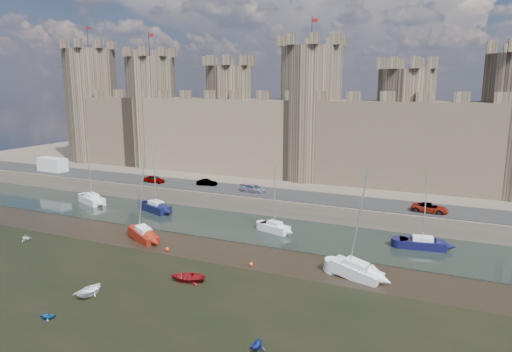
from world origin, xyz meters
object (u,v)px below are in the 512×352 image
(sailboat_4, at_px, (144,234))
(car_3, at_px, (430,208))
(sailboat_1, at_px, (156,207))
(sailboat_2, at_px, (274,227))
(car_1, at_px, (207,183))
(sailboat_3, at_px, (422,243))
(van, at_px, (53,165))
(car_2, at_px, (254,189))
(dinghy_1, at_px, (48,316))
(sailboat_5, at_px, (356,270))
(car_0, at_px, (154,179))
(sailboat_0, at_px, (92,199))

(sailboat_4, bearing_deg, car_3, 54.41)
(sailboat_1, xyz_separation_m, sailboat_2, (20.06, -1.63, -0.08))
(car_1, relative_size, sailboat_3, 0.37)
(van, bearing_deg, car_1, 6.50)
(car_2, bearing_deg, sailboat_1, 130.89)
(sailboat_1, xyz_separation_m, dinghy_1, (11.35, -30.32, -0.49))
(car_1, relative_size, car_2, 0.77)
(car_3, relative_size, sailboat_5, 0.41)
(sailboat_1, bearing_deg, sailboat_3, 20.47)
(car_0, bearing_deg, sailboat_3, -95.91)
(car_0, relative_size, sailboat_4, 0.34)
(sailboat_0, relative_size, sailboat_3, 1.12)
(car_0, height_order, sailboat_4, sailboat_4)
(car_0, bearing_deg, car_2, -84.28)
(car_1, distance_m, dinghy_1, 40.71)
(car_3, xyz_separation_m, dinghy_1, (-27.18, -37.72, -2.80))
(car_3, xyz_separation_m, sailboat_5, (-5.62, -18.93, -2.35))
(van, relative_size, sailboat_3, 0.67)
(sailboat_0, bearing_deg, sailboat_5, 8.24)
(sailboat_0, distance_m, sailboat_3, 50.90)
(car_0, distance_m, car_1, 9.56)
(car_3, height_order, sailboat_1, sailboat_1)
(van, bearing_deg, sailboat_4, -23.50)
(car_0, height_order, car_3, car_0)
(sailboat_0, bearing_deg, sailboat_4, -8.03)
(sailboat_5, bearing_deg, car_3, 88.57)
(sailboat_3, distance_m, sailboat_4, 33.85)
(car_1, distance_m, sailboat_2, 20.17)
(car_1, xyz_separation_m, sailboat_3, (34.93, -9.62, -2.33))
(car_0, bearing_deg, car_3, -86.32)
(sailboat_2, height_order, sailboat_4, sailboat_4)
(car_2, relative_size, car_3, 0.95)
(sailboat_2, distance_m, sailboat_5, 16.21)
(car_1, bearing_deg, sailboat_5, -137.05)
(car_1, xyz_separation_m, car_2, (9.20, -1.24, 0.08))
(car_0, xyz_separation_m, car_3, (44.51, -0.37, -0.01))
(car_1, height_order, sailboat_4, sailboat_4)
(car_0, distance_m, car_3, 44.51)
(car_1, xyz_separation_m, sailboat_2, (16.65, -11.15, -2.30))
(van, height_order, sailboat_1, sailboat_1)
(sailboat_1, height_order, sailboat_2, sailboat_1)
(sailboat_1, distance_m, sailboat_2, 20.13)
(sailboat_3, bearing_deg, dinghy_1, -140.46)
(sailboat_3, bearing_deg, sailboat_5, -124.14)
(car_0, bearing_deg, sailboat_5, -112.23)
(sailboat_2, relative_size, sailboat_3, 1.00)
(car_3, distance_m, sailboat_0, 51.69)
(sailboat_5, bearing_deg, sailboat_3, 79.66)
(car_1, relative_size, dinghy_1, 2.61)
(car_3, xyz_separation_m, sailboat_3, (-0.18, -7.50, -2.42))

